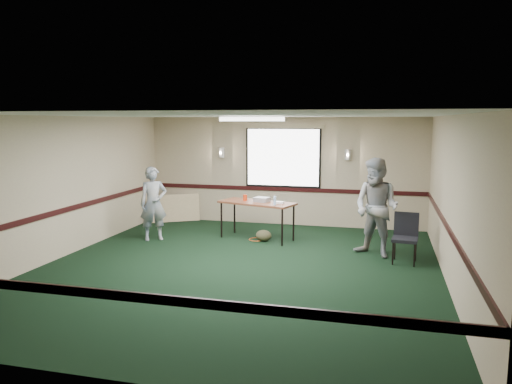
% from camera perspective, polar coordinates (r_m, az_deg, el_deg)
% --- Properties ---
extents(ground, '(8.00, 8.00, 0.00)m').
position_cam_1_polar(ground, '(8.97, -2.11, -8.77)').
color(ground, black).
rests_on(ground, ground).
extents(room_shell, '(8.00, 8.02, 8.00)m').
position_cam_1_polar(room_shell, '(10.68, 1.11, 2.62)').
color(room_shell, '#C2B18C').
rests_on(room_shell, ground).
extents(folding_table, '(1.80, 1.11, 0.84)m').
position_cam_1_polar(folding_table, '(10.99, 0.12, -1.45)').
color(folding_table, '#592C19').
rests_on(folding_table, ground).
extents(projector, '(0.36, 0.32, 0.10)m').
position_cam_1_polar(projector, '(10.97, 0.68, -0.87)').
color(projector, '#919299').
rests_on(projector, folding_table).
extents(game_console, '(0.20, 0.16, 0.05)m').
position_cam_1_polar(game_console, '(10.76, 2.70, -1.21)').
color(game_console, white).
rests_on(game_console, folding_table).
extents(red_cup, '(0.09, 0.09, 0.13)m').
position_cam_1_polar(red_cup, '(11.14, -1.25, -0.65)').
color(red_cup, red).
rests_on(red_cup, folding_table).
extents(water_bottle, '(0.06, 0.06, 0.19)m').
position_cam_1_polar(water_bottle, '(10.55, 2.16, -0.99)').
color(water_bottle, '#8CB7E6').
rests_on(water_bottle, folding_table).
extents(duffel_bag, '(0.35, 0.27, 0.24)m').
position_cam_1_polar(duffel_bag, '(10.93, 0.87, -5.00)').
color(duffel_bag, '#403C25').
rests_on(duffel_bag, ground).
extents(cable_coil, '(0.36, 0.36, 0.02)m').
position_cam_1_polar(cable_coil, '(11.06, 0.06, -5.44)').
color(cable_coil, '#D5541A').
rests_on(cable_coil, ground).
extents(folded_table, '(1.29, 0.88, 0.70)m').
position_cam_1_polar(folded_table, '(13.14, -9.48, -1.85)').
color(folded_table, tan).
rests_on(folded_table, ground).
extents(conference_chair, '(0.49, 0.51, 0.92)m').
position_cam_1_polar(conference_chair, '(9.67, 16.72, -4.57)').
color(conference_chair, black).
rests_on(conference_chair, ground).
extents(person_left, '(0.70, 0.66, 1.62)m').
position_cam_1_polar(person_left, '(11.16, -11.64, -1.30)').
color(person_left, '#38527C').
rests_on(person_left, ground).
extents(person_right, '(1.16, 1.09, 1.91)m').
position_cam_1_polar(person_right, '(9.85, 13.61, -1.75)').
color(person_right, '#7B9CC0').
rests_on(person_right, ground).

